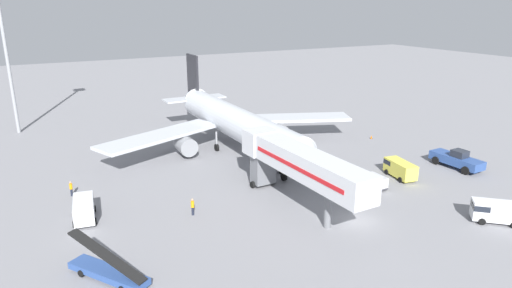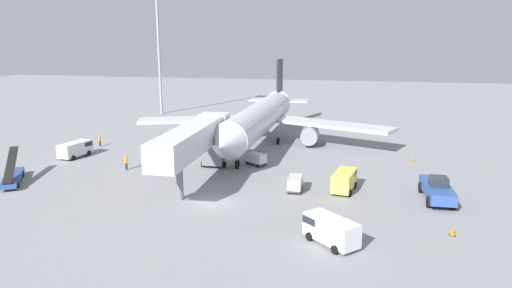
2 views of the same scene
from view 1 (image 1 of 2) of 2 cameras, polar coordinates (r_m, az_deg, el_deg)
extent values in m
plane|color=gray|center=(47.29, 12.58, -9.43)|extent=(300.00, 300.00, 0.00)
cylinder|color=silver|center=(65.42, -2.28, 2.59)|extent=(4.69, 32.73, 4.52)
cone|color=silver|center=(50.33, 6.92, -2.10)|extent=(4.45, 3.90, 4.42)
cone|color=silver|center=(82.75, -8.22, 5.80)|extent=(4.32, 6.05, 4.29)
cube|color=#232328|center=(80.63, -7.97, 8.52)|extent=(0.39, 4.74, 7.22)
cube|color=silver|center=(81.89, -5.97, 5.92)|extent=(5.44, 3.47, 0.24)
cube|color=silver|center=(80.04, -9.56, 5.51)|extent=(5.44, 3.47, 0.24)
cube|color=silver|center=(73.01, 4.40, 3.29)|extent=(19.16, 11.32, 0.44)
cube|color=silver|center=(64.39, -11.92, 1.04)|extent=(19.13, 11.49, 0.44)
cylinder|color=gray|center=(70.83, 2.70, 1.58)|extent=(2.57, 3.33, 2.55)
cylinder|color=gray|center=(64.69, -8.84, -0.16)|extent=(2.57, 3.33, 2.55)
cylinder|color=gray|center=(55.52, 3.56, -2.94)|extent=(0.28, 0.28, 2.42)
cylinder|color=black|center=(55.95, 3.53, -4.10)|extent=(0.36, 1.10, 1.10)
cylinder|color=gray|center=(68.92, -1.03, 1.15)|extent=(0.28, 0.28, 2.42)
cylinder|color=black|center=(69.26, -1.03, 0.19)|extent=(0.36, 1.10, 1.10)
cylinder|color=gray|center=(66.80, -4.99, 0.56)|extent=(0.28, 0.28, 2.42)
cylinder|color=black|center=(67.16, -4.97, -0.43)|extent=(0.36, 1.10, 1.10)
cube|color=silver|center=(45.93, 6.50, -2.62)|extent=(3.69, 17.48, 2.70)
cube|color=red|center=(45.09, 4.95, -2.96)|extent=(0.62, 14.59, 0.44)
cube|color=silver|center=(53.25, 0.56, 0.31)|extent=(3.56, 2.93, 2.84)
cube|color=#232833|center=(54.25, -0.14, 0.91)|extent=(3.31, 0.37, 0.90)
cube|color=slate|center=(53.78, 0.88, -3.07)|extent=(2.62, 1.90, 3.62)
cylinder|color=black|center=(53.77, -0.44, -5.15)|extent=(0.33, 0.81, 0.80)
cylinder|color=black|center=(55.14, 2.14, -4.58)|extent=(0.33, 0.81, 0.80)
cylinder|color=slate|center=(44.71, 9.03, -7.98)|extent=(0.70, 0.70, 4.02)
cube|color=#2D4C8E|center=(65.56, 23.91, -1.85)|extent=(2.69, 7.11, 1.09)
cube|color=#232833|center=(65.07, 24.26, -1.11)|extent=(1.73, 1.88, 0.90)
cylinder|color=black|center=(65.44, 26.02, -2.67)|extent=(0.45, 1.12, 1.10)
cylinder|color=black|center=(63.64, 24.89, -3.05)|extent=(0.45, 1.12, 1.10)
cylinder|color=black|center=(67.83, 22.87, -1.59)|extent=(0.45, 1.12, 1.10)
cylinder|color=black|center=(66.11, 21.70, -1.93)|extent=(0.45, 1.12, 1.10)
cube|color=#2D4C8E|center=(38.96, -18.08, -15.19)|extent=(5.42, 7.05, 0.55)
cube|color=black|center=(38.16, -18.31, -13.19)|extent=(4.83, 6.67, 2.54)
cylinder|color=black|center=(40.15, -21.13, -14.95)|extent=(0.51, 0.62, 0.60)
cylinder|color=black|center=(40.98, -19.44, -14.05)|extent=(0.51, 0.62, 0.60)
cylinder|color=black|center=(38.18, -14.78, -16.09)|extent=(0.51, 0.62, 0.60)
cube|color=silver|center=(51.35, 28.07, -7.45)|extent=(4.72, 4.53, 1.87)
cube|color=#1E232D|center=(50.81, 26.39, -6.95)|extent=(2.39, 2.41, 0.60)
cylinder|color=black|center=(50.55, 26.55, -8.71)|extent=(0.73, 0.71, 0.68)
cylinder|color=black|center=(52.15, 26.17, -7.86)|extent=(0.73, 0.71, 0.68)
cylinder|color=black|center=(52.87, 29.25, -7.99)|extent=(0.73, 0.71, 0.68)
cube|color=silver|center=(49.18, -20.85, -7.60)|extent=(2.58, 5.07, 1.79)
cube|color=#1E232D|center=(50.54, -20.90, -6.44)|extent=(2.15, 1.81, 0.57)
cylinder|color=black|center=(50.94, -21.79, -7.88)|extent=(0.44, 0.72, 0.68)
cylinder|color=black|center=(50.87, -19.70, -7.68)|extent=(0.44, 0.72, 0.68)
cylinder|color=black|center=(48.22, -21.85, -9.34)|extent=(0.44, 0.72, 0.68)
cylinder|color=black|center=(48.13, -19.63, -9.13)|extent=(0.44, 0.72, 0.68)
cube|color=#E5DB4C|center=(59.42, 17.70, -2.96)|extent=(2.58, 4.88, 1.81)
cube|color=#1E232D|center=(60.48, 16.87, -2.12)|extent=(2.10, 1.77, 0.58)
cylinder|color=black|center=(60.29, 16.15, -3.38)|extent=(0.44, 0.73, 0.68)
cylinder|color=black|center=(61.29, 17.52, -3.17)|extent=(0.44, 0.73, 0.68)
cylinder|color=black|center=(58.13, 17.73, -4.31)|extent=(0.44, 0.73, 0.68)
cylinder|color=black|center=(59.16, 19.13, -4.07)|extent=(0.44, 0.73, 0.68)
cube|color=#38383D|center=(58.71, 4.02, -3.33)|extent=(3.01, 2.63, 0.22)
cube|color=silver|center=(58.48, 4.04, -2.71)|extent=(3.01, 2.63, 1.13)
cylinder|color=black|center=(58.16, 3.09, -3.63)|extent=(0.37, 0.29, 0.36)
cylinder|color=black|center=(59.37, 3.12, -3.19)|extent=(0.37, 0.29, 0.36)
cylinder|color=black|center=(58.15, 4.94, -3.68)|extent=(0.37, 0.29, 0.36)
cylinder|color=black|center=(59.36, 4.93, -3.23)|extent=(0.37, 0.29, 0.36)
cube|color=#38383D|center=(55.57, 14.79, -5.12)|extent=(1.47, 2.75, 0.22)
cube|color=silver|center=(55.31, 14.85, -4.44)|extent=(1.47, 2.75, 1.18)
cylinder|color=black|center=(55.81, 13.64, -5.05)|extent=(0.13, 0.36, 0.36)
cylinder|color=black|center=(56.65, 14.58, -4.78)|extent=(0.13, 0.36, 0.36)
cylinder|color=black|center=(54.58, 15.00, -5.68)|extent=(0.13, 0.36, 0.36)
cylinder|color=black|center=(55.43, 15.94, -5.40)|extent=(0.13, 0.36, 0.36)
cylinder|color=#1E2333|center=(47.65, -7.96, -8.36)|extent=(0.28, 0.28, 0.88)
cylinder|color=orange|center=(47.32, -8.00, -7.49)|extent=(0.37, 0.37, 0.70)
sphere|color=tan|center=(47.12, -8.02, -6.95)|extent=(0.24, 0.24, 0.24)
cylinder|color=#1E2333|center=(55.72, -22.18, -5.66)|extent=(0.34, 0.34, 0.84)
cylinder|color=orange|center=(55.45, -22.27, -4.94)|extent=(0.45, 0.45, 0.67)
sphere|color=tan|center=(55.28, -22.33, -4.49)|extent=(0.23, 0.23, 0.23)
cube|color=black|center=(75.50, 14.29, 0.67)|extent=(0.37, 0.37, 0.03)
cone|color=orange|center=(75.42, 14.31, 0.88)|extent=(0.32, 0.32, 0.55)
cylinder|color=#93969B|center=(84.23, -28.98, 10.45)|extent=(0.56, 0.56, 27.91)
camera|label=2|loc=(43.30, 72.29, -2.12)|focal=31.86mm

